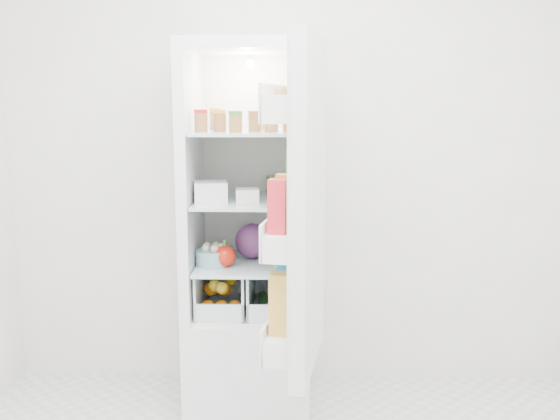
{
  "coord_description": "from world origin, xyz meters",
  "views": [
    {
      "loc": [
        0.03,
        -1.79,
        1.54
      ],
      "look_at": [
        -0.04,
        0.95,
        1.05
      ],
      "focal_mm": 40.0,
      "sensor_mm": 36.0,
      "label": 1
    }
  ],
  "objects_px": {
    "refrigerator": "(250,274)",
    "fridge_door": "(301,213)",
    "red_cabbage": "(253,241)",
    "mushroom_bowl": "(213,257)"
  },
  "relations": [
    {
      "from": "refrigerator",
      "to": "mushroom_bowl",
      "type": "bearing_deg",
      "value": -139.63
    },
    {
      "from": "refrigerator",
      "to": "mushroom_bowl",
      "type": "distance_m",
      "value": 0.25
    },
    {
      "from": "refrigerator",
      "to": "mushroom_bowl",
      "type": "xyz_separation_m",
      "value": [
        -0.17,
        -0.14,
        0.12
      ]
    },
    {
      "from": "refrigerator",
      "to": "fridge_door",
      "type": "distance_m",
      "value": 0.81
    },
    {
      "from": "red_cabbage",
      "to": "fridge_door",
      "type": "relative_size",
      "value": 0.14
    },
    {
      "from": "fridge_door",
      "to": "refrigerator",
      "type": "bearing_deg",
      "value": 30.76
    },
    {
      "from": "mushroom_bowl",
      "to": "fridge_door",
      "type": "xyz_separation_m",
      "value": [
        0.42,
        -0.49,
        0.31
      ]
    },
    {
      "from": "red_cabbage",
      "to": "mushroom_bowl",
      "type": "bearing_deg",
      "value": -142.21
    },
    {
      "from": "refrigerator",
      "to": "mushroom_bowl",
      "type": "height_order",
      "value": "refrigerator"
    },
    {
      "from": "refrigerator",
      "to": "fridge_door",
      "type": "height_order",
      "value": "refrigerator"
    }
  ]
}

